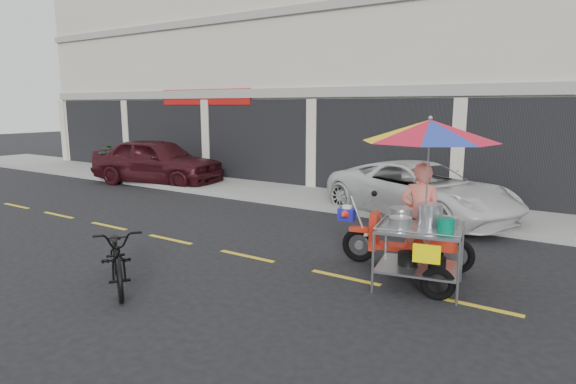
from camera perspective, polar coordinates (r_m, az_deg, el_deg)
The scene contains 9 objects.
ground at distance 7.84m, azimuth 6.83°, elevation -10.06°, with size 90.00×90.00×0.00m, color black.
sidewalk at distance 12.79m, azimuth 18.05°, elevation -2.14°, with size 45.00×3.00×0.15m, color gray.
centerline at distance 7.83m, azimuth 6.83°, elevation -10.03°, with size 42.00×0.10×0.01m, color gold.
maroon_sedan at distance 17.28m, azimuth -15.25°, elevation 3.56°, with size 1.90×4.72×1.61m, color #370F14.
white_pickup at distance 12.03m, azimuth 15.44°, elevation 0.17°, with size 2.26×4.90×1.36m, color silver.
plant_tall at distance 21.09m, azimuth -20.19°, elevation 3.99°, with size 0.88×0.76×0.98m, color #184C15.
plant_short at distance 20.03m, azimuth -18.98°, elevation 3.73°, with size 0.53×0.53×0.95m, color #184C15.
near_bicycle at distance 7.68m, azimuth -19.53°, elevation -7.19°, with size 0.65×1.86×0.97m, color black.
food_vendor_rig at distance 7.60m, azimuth 15.74°, elevation 1.58°, with size 2.84×2.31×2.57m.
Camera 1 is at (3.27, -6.58, 2.71)m, focal length 30.00 mm.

